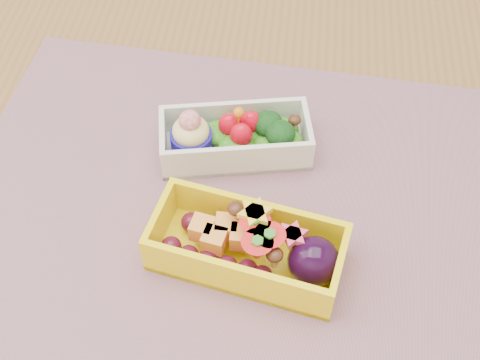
# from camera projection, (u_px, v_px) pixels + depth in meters

# --- Properties ---
(table) EXTENTS (1.20, 0.80, 0.75)m
(table) POSITION_uv_depth(u_px,v_px,m) (267.00, 258.00, 0.74)
(table) COLOR brown
(table) RESTS_ON ground
(placemat) EXTENTS (0.60, 0.48, 0.00)m
(placemat) POSITION_uv_depth(u_px,v_px,m) (232.00, 206.00, 0.67)
(placemat) COLOR gray
(placemat) RESTS_ON table
(bento_white) EXTENTS (0.17, 0.10, 0.07)m
(bento_white) POSITION_uv_depth(u_px,v_px,m) (235.00, 138.00, 0.69)
(bento_white) COLOR silver
(bento_white) RESTS_ON placemat
(bento_yellow) EXTENTS (0.19, 0.11, 0.06)m
(bento_yellow) POSITION_uv_depth(u_px,v_px,m) (251.00, 247.00, 0.60)
(bento_yellow) COLOR yellow
(bento_yellow) RESTS_ON placemat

